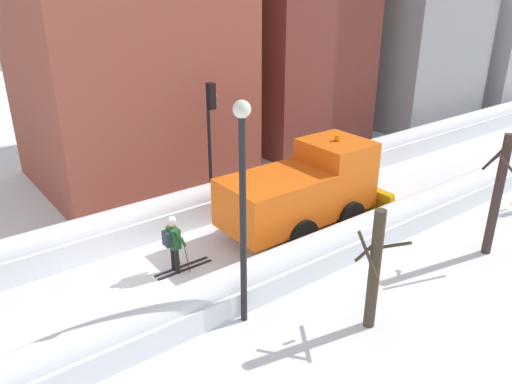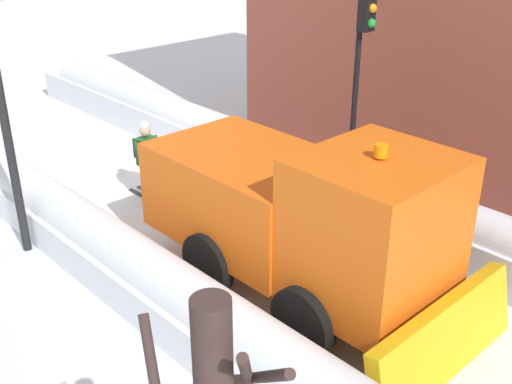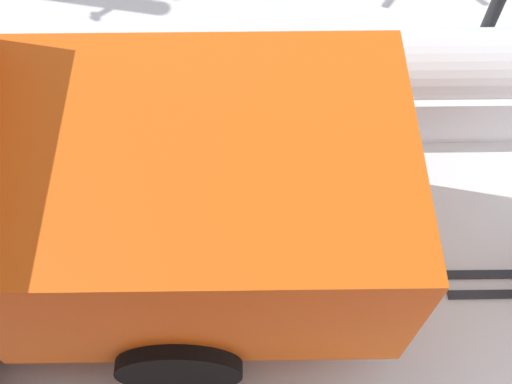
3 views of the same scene
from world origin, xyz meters
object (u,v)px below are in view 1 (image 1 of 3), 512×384
at_px(plow_truck, 306,189).
at_px(bare_tree_near, 375,269).
at_px(traffic_light_pole, 211,123).
at_px(skier, 174,242).
at_px(bare_tree_mid, 498,194).
at_px(street_lamp, 243,192).

bearing_deg(plow_truck, bare_tree_near, -24.81).
relative_size(plow_truck, traffic_light_pole, 1.27).
relative_size(skier, traffic_light_pole, 0.39).
bearing_deg(plow_truck, skier, -92.71).
xyz_separation_m(traffic_light_pole, bare_tree_mid, (8.02, 5.03, -1.25)).
relative_size(street_lamp, bare_tree_near, 1.77).
height_order(traffic_light_pole, street_lamp, street_lamp).
bearing_deg(bare_tree_near, skier, -152.54).
distance_m(street_lamp, bare_tree_near, 3.67).
distance_m(plow_truck, bare_tree_near, 5.37).
bearing_deg(street_lamp, traffic_light_pole, 153.57).
bearing_deg(plow_truck, traffic_light_pole, -154.53).
distance_m(traffic_light_pole, bare_tree_mid, 9.55).
relative_size(bare_tree_near, bare_tree_mid, 0.82).
height_order(skier, bare_tree_mid, bare_tree_mid).
xyz_separation_m(street_lamp, bare_tree_near, (2.06, 2.36, -1.91)).
relative_size(traffic_light_pole, bare_tree_near, 1.48).
xyz_separation_m(street_lamp, bare_tree_mid, (1.90, 8.08, -1.51)).
relative_size(street_lamp, bare_tree_mid, 1.45).
height_order(plow_truck, traffic_light_pole, traffic_light_pole).
bearing_deg(street_lamp, bare_tree_near, 48.97).
relative_size(plow_truck, skier, 3.31).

